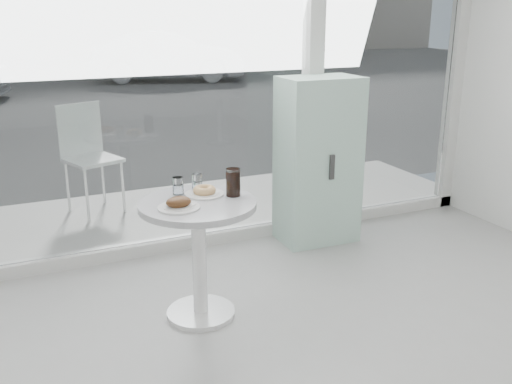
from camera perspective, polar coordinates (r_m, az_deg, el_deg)
name	(u,v)px	position (r m, az deg, el deg)	size (l,w,h in m)	color
storefront	(219,33)	(4.52, -3.68, 15.57)	(5.00, 0.14, 3.00)	silver
main_table	(198,235)	(3.54, -5.77, -4.32)	(0.72, 0.72, 0.77)	white
patio_deck	(187,211)	(5.57, -6.95, -1.87)	(5.60, 1.60, 0.05)	silver
street	(57,81)	(17.40, -19.28, 10.47)	(40.00, 24.00, 0.00)	#333333
mint_cabinet	(318,161)	(4.75, 6.21, 3.12)	(0.64, 0.45, 1.38)	#9ECAB8
patio_chair	(88,151)	(5.57, -16.46, 3.96)	(0.56, 0.56, 1.01)	white
car_silver	(168,57)	(16.44, -8.80, 13.25)	(1.43, 4.11, 1.36)	#989AA0
plate_fritter	(179,204)	(3.35, -7.69, -1.19)	(0.25, 0.25, 0.07)	white
plate_donut	(204,192)	(3.58, -5.18, 0.02)	(0.25, 0.25, 0.06)	white
water_tumbler_a	(178,187)	(3.60, -7.81, 0.51)	(0.07, 0.07, 0.11)	white
water_tumbler_b	(197,183)	(3.67, -5.92, 0.88)	(0.07, 0.07, 0.11)	white
cola_glass	(233,183)	(3.54, -2.30, 0.93)	(0.09, 0.09, 0.17)	white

